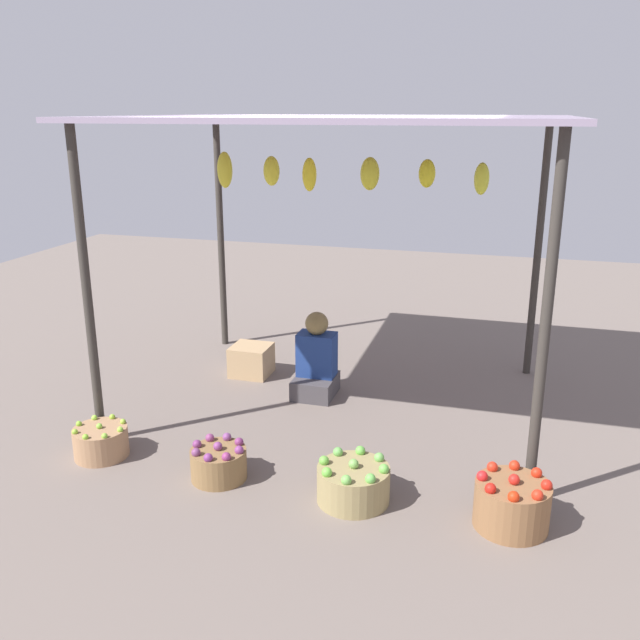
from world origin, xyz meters
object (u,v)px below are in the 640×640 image
object	(u,v)px
basket_limes	(101,442)
basket_purple_onions	(219,463)
basket_green_apples	(353,483)
basket_red_tomatoes	(512,504)
vendor_person	(316,364)
wooden_crate_near_vendor	(251,360)

from	to	relation	value
basket_limes	basket_purple_onions	world-z (taller)	basket_purple_onions
basket_limes	basket_purple_onions	bearing A→B (deg)	-3.40
basket_green_apples	basket_red_tomatoes	world-z (taller)	basket_red_tomatoes
vendor_person	basket_green_apples	xyz separation A→B (m)	(0.74, -1.65, -0.17)
vendor_person	basket_red_tomatoes	size ratio (longest dim) A/B	1.66
basket_purple_onions	basket_green_apples	world-z (taller)	basket_green_apples
vendor_person	wooden_crate_near_vendor	distance (m)	0.82
vendor_person	basket_red_tomatoes	xyz separation A→B (m)	(1.76, -1.67, -0.14)
vendor_person	basket_red_tomatoes	bearing A→B (deg)	-43.52
basket_limes	wooden_crate_near_vendor	distance (m)	1.93
wooden_crate_near_vendor	vendor_person	bearing A→B (deg)	-21.20
basket_green_apples	wooden_crate_near_vendor	xyz separation A→B (m)	(-1.49, 1.94, 0.02)
basket_purple_onions	wooden_crate_near_vendor	world-z (taller)	wooden_crate_near_vendor
basket_red_tomatoes	wooden_crate_near_vendor	distance (m)	3.18
basket_green_apples	wooden_crate_near_vendor	world-z (taller)	basket_green_apples
vendor_person	basket_limes	distance (m)	2.01
vendor_person	basket_limes	size ratio (longest dim) A/B	1.92
vendor_person	basket_green_apples	distance (m)	1.82
basket_red_tomatoes	wooden_crate_near_vendor	size ratio (longest dim) A/B	1.26
basket_green_apples	vendor_person	bearing A→B (deg)	114.07
basket_red_tomatoes	wooden_crate_near_vendor	xyz separation A→B (m)	(-2.51, 1.96, -0.01)
basket_red_tomatoes	basket_limes	bearing A→B (deg)	178.15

